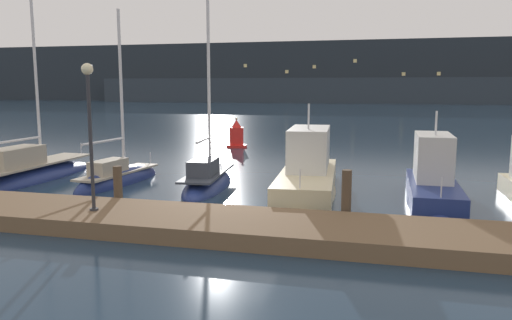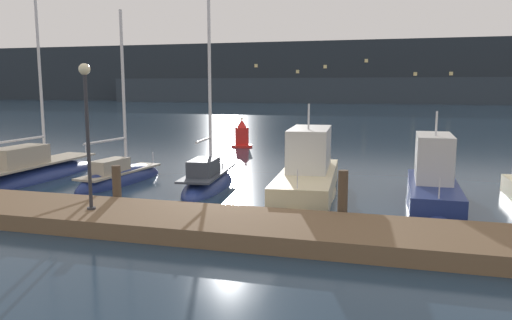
{
  "view_description": "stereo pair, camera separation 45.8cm",
  "coord_description": "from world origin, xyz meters",
  "px_view_note": "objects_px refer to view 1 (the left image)",
  "views": [
    {
      "loc": [
        4.51,
        -14.89,
        3.93
      ],
      "look_at": [
        0.0,
        2.9,
        1.2
      ],
      "focal_mm": 35.0,
      "sensor_mm": 36.0,
      "label": 1
    },
    {
      "loc": [
        4.95,
        -14.77,
        3.93
      ],
      "look_at": [
        0.0,
        2.9,
        1.2
      ],
      "focal_mm": 35.0,
      "sensor_mm": 36.0,
      "label": 2
    }
  ],
  "objects_px": {
    "motorboat_berth_7": "(433,190)",
    "motorboat_berth_6": "(308,180)",
    "sailboat_berth_3": "(31,176)",
    "sailboat_berth_5": "(207,184)",
    "channel_buoy": "(237,136)",
    "dock_lamppost": "(89,113)",
    "sailboat_berth_4": "(118,181)"
  },
  "relations": [
    {
      "from": "motorboat_berth_7",
      "to": "motorboat_berth_6",
      "type": "bearing_deg",
      "value": 172.74
    },
    {
      "from": "sailboat_berth_3",
      "to": "motorboat_berth_6",
      "type": "distance_m",
      "value": 11.67
    },
    {
      "from": "sailboat_berth_5",
      "to": "channel_buoy",
      "type": "height_order",
      "value": "sailboat_berth_5"
    },
    {
      "from": "channel_buoy",
      "to": "dock_lamppost",
      "type": "relative_size",
      "value": 0.47
    },
    {
      "from": "motorboat_berth_7",
      "to": "channel_buoy",
      "type": "distance_m",
      "value": 17.06
    },
    {
      "from": "motorboat_berth_6",
      "to": "motorboat_berth_7",
      "type": "height_order",
      "value": "motorboat_berth_6"
    },
    {
      "from": "motorboat_berth_6",
      "to": "channel_buoy",
      "type": "height_order",
      "value": "motorboat_berth_6"
    },
    {
      "from": "sailboat_berth_5",
      "to": "motorboat_berth_7",
      "type": "xyz_separation_m",
      "value": [
        8.26,
        -0.39,
        0.27
      ]
    },
    {
      "from": "sailboat_berth_5",
      "to": "motorboat_berth_6",
      "type": "distance_m",
      "value": 3.92
    },
    {
      "from": "sailboat_berth_4",
      "to": "motorboat_berth_6",
      "type": "distance_m",
      "value": 7.74
    },
    {
      "from": "dock_lamppost",
      "to": "sailboat_berth_3",
      "type": "bearing_deg",
      "value": 139.57
    },
    {
      "from": "sailboat_berth_3",
      "to": "dock_lamppost",
      "type": "relative_size",
      "value": 2.29
    },
    {
      "from": "sailboat_berth_5",
      "to": "channel_buoy",
      "type": "relative_size",
      "value": 4.41
    },
    {
      "from": "dock_lamppost",
      "to": "sailboat_berth_4",
      "type": "bearing_deg",
      "value": 113.71
    },
    {
      "from": "sailboat_berth_5",
      "to": "channel_buoy",
      "type": "bearing_deg",
      "value": 101.42
    },
    {
      "from": "sailboat_berth_5",
      "to": "channel_buoy",
      "type": "xyz_separation_m",
      "value": [
        -2.58,
        12.78,
        0.56
      ]
    },
    {
      "from": "sailboat_berth_3",
      "to": "channel_buoy",
      "type": "relative_size",
      "value": 4.89
    },
    {
      "from": "sailboat_berth_5",
      "to": "dock_lamppost",
      "type": "distance_m",
      "value": 6.68
    },
    {
      "from": "dock_lamppost",
      "to": "sailboat_berth_5",
      "type": "bearing_deg",
      "value": 77.38
    },
    {
      "from": "sailboat_berth_3",
      "to": "sailboat_berth_4",
      "type": "bearing_deg",
      "value": 3.75
    },
    {
      "from": "sailboat_berth_4",
      "to": "dock_lamppost",
      "type": "height_order",
      "value": "sailboat_berth_4"
    },
    {
      "from": "sailboat_berth_4",
      "to": "channel_buoy",
      "type": "xyz_separation_m",
      "value": [
        1.25,
        12.83,
        0.6
      ]
    },
    {
      "from": "sailboat_berth_4",
      "to": "motorboat_berth_7",
      "type": "height_order",
      "value": "sailboat_berth_4"
    },
    {
      "from": "sailboat_berth_3",
      "to": "channel_buoy",
      "type": "bearing_deg",
      "value": 68.41
    },
    {
      "from": "sailboat_berth_3",
      "to": "motorboat_berth_6",
      "type": "height_order",
      "value": "sailboat_berth_3"
    },
    {
      "from": "sailboat_berth_4",
      "to": "sailboat_berth_3",
      "type": "bearing_deg",
      "value": -176.25
    },
    {
      "from": "sailboat_berth_3",
      "to": "motorboat_berth_7",
      "type": "distance_m",
      "value": 16.03
    },
    {
      "from": "sailboat_berth_3",
      "to": "motorboat_berth_6",
      "type": "relative_size",
      "value": 1.25
    },
    {
      "from": "sailboat_berth_5",
      "to": "channel_buoy",
      "type": "distance_m",
      "value": 13.05
    },
    {
      "from": "channel_buoy",
      "to": "sailboat_berth_5",
      "type": "bearing_deg",
      "value": -78.58
    },
    {
      "from": "sailboat_berth_3",
      "to": "motorboat_berth_7",
      "type": "relative_size",
      "value": 1.59
    },
    {
      "from": "motorboat_berth_7",
      "to": "dock_lamppost",
      "type": "xyz_separation_m",
      "value": [
        -9.56,
        -5.42,
        2.77
      ]
    }
  ]
}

